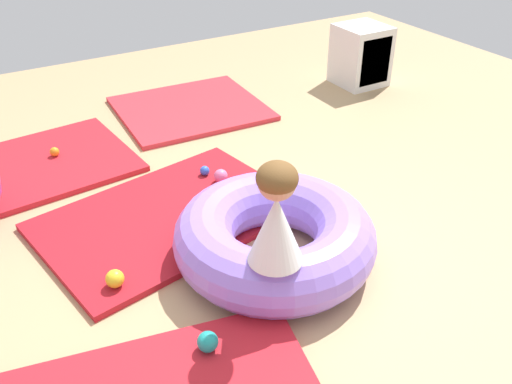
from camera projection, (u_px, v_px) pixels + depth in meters
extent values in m
plane|color=tan|center=(289.00, 264.00, 3.11)|extent=(8.00, 8.00, 0.00)
cube|color=#B21923|center=(169.00, 216.00, 3.46)|extent=(1.69, 1.28, 0.04)
cube|color=red|center=(33.00, 167.00, 3.99)|extent=(1.44, 1.13, 0.04)
cube|color=red|center=(190.00, 108.00, 4.87)|extent=(1.27, 1.15, 0.04)
torus|color=#9975EA|center=(275.00, 237.00, 3.04)|extent=(1.12, 1.12, 0.34)
cone|color=white|center=(276.00, 229.00, 2.52)|extent=(0.31, 0.31, 0.35)
sphere|color=tan|center=(277.00, 182.00, 2.39)|extent=(0.17, 0.17, 0.17)
ellipsoid|color=brown|center=(277.00, 178.00, 2.38)|extent=(0.19, 0.19, 0.15)
sphere|color=pink|center=(221.00, 176.00, 3.75)|extent=(0.10, 0.10, 0.10)
sphere|color=yellow|center=(115.00, 279.00, 2.87)|extent=(0.10, 0.10, 0.10)
sphere|color=blue|center=(205.00, 170.00, 3.84)|extent=(0.07, 0.07, 0.07)
sphere|color=teal|center=(208.00, 342.00, 2.50)|extent=(0.10, 0.10, 0.10)
sphere|color=orange|center=(55.00, 152.00, 4.07)|extent=(0.07, 0.07, 0.07)
cube|color=silver|center=(361.00, 55.00, 5.29)|extent=(0.44, 0.44, 0.56)
cube|color=#2D2D33|center=(369.00, 59.00, 5.20)|extent=(0.34, 0.20, 0.44)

